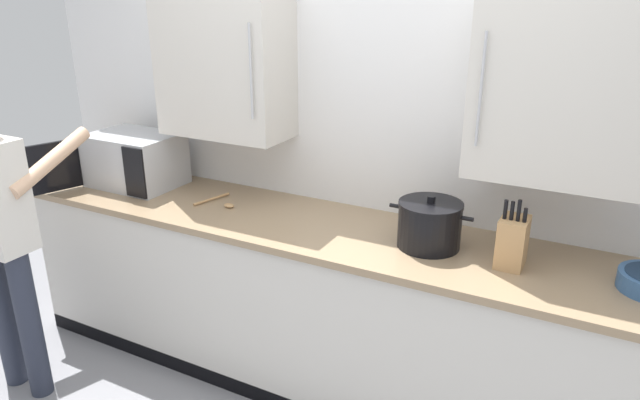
{
  "coord_description": "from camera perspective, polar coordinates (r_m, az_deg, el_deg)",
  "views": [
    {
      "loc": [
        1.03,
        -1.58,
        1.99
      ],
      "look_at": [
        -0.15,
        0.65,
        1.05
      ],
      "focal_mm": 32.44,
      "sensor_mm": 36.0,
      "label": 1
    }
  ],
  "objects": [
    {
      "name": "back_wall_tiled",
      "position": [
        2.87,
        6.17,
        7.27
      ],
      "size": [
        4.27,
        0.44,
        2.53
      ],
      "color": "white",
      "rests_on": "ground_plane"
    },
    {
      "name": "counter_unit",
      "position": [
        2.94,
        3.09,
        -11.26
      ],
      "size": [
        3.78,
        0.66,
        0.9
      ],
      "color": "beige",
      "rests_on": "ground_plane"
    },
    {
      "name": "microwave_oven",
      "position": [
        3.51,
        -18.24,
        3.82
      ],
      "size": [
        0.63,
        0.71,
        0.3
      ],
      "color": "#B7BABF",
      "rests_on": "counter_unit"
    },
    {
      "name": "knife_block",
      "position": [
        2.49,
        18.44,
        -3.9
      ],
      "size": [
        0.11,
        0.15,
        0.3
      ],
      "color": "tan",
      "rests_on": "counter_unit"
    },
    {
      "name": "wooden_spoon",
      "position": [
        3.11,
        -9.82,
        -0.21
      ],
      "size": [
        0.22,
        0.23,
        0.02
      ],
      "color": "tan",
      "rests_on": "counter_unit"
    },
    {
      "name": "stock_pot",
      "position": [
        2.58,
        10.75,
        -2.39
      ],
      "size": [
        0.38,
        0.28,
        0.24
      ],
      "color": "black",
      "rests_on": "counter_unit"
    }
  ]
}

